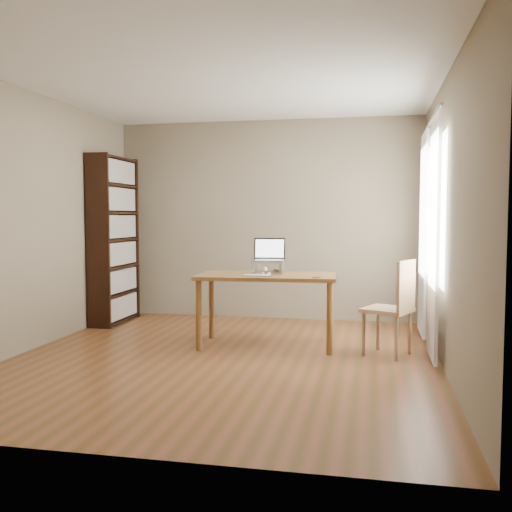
{
  "coord_description": "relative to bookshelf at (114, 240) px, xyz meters",
  "views": [
    {
      "loc": [
        1.37,
        -5.15,
        1.35
      ],
      "look_at": [
        0.2,
        0.58,
        0.94
      ],
      "focal_mm": 40.0,
      "sensor_mm": 36.0,
      "label": 1
    }
  ],
  "objects": [
    {
      "name": "keyboard",
      "position": [
        2.08,
        -1.17,
        -0.29
      ],
      "size": [
        0.29,
        0.13,
        0.02
      ],
      "rotation": [
        0.0,
        0.0,
        0.03
      ],
      "color": "silver",
      "rests_on": "desk"
    },
    {
      "name": "laptop",
      "position": [
        2.14,
        -0.81,
        -0.11
      ],
      "size": [
        0.35,
        0.3,
        0.23
      ],
      "rotation": [
        0.0,
        0.0,
        0.06
      ],
      "color": "silver",
      "rests_on": "laptop_stand"
    },
    {
      "name": "room",
      "position": [
        1.86,
        -1.54,
        0.25
      ],
      "size": [
        4.04,
        4.54,
        2.64
      ],
      "color": "#553816",
      "rests_on": "ground"
    },
    {
      "name": "curtains",
      "position": [
        3.75,
        -0.75,
        0.12
      ],
      "size": [
        0.03,
        1.9,
        2.25
      ],
      "color": "white",
      "rests_on": "ground"
    },
    {
      "name": "cat",
      "position": [
        2.14,
        -0.84,
        -0.24
      ],
      "size": [
        0.23,
        0.47,
        0.14
      ],
      "rotation": [
        0.0,
        0.0,
        0.04
      ],
      "color": "#483E39",
      "rests_on": "desk"
    },
    {
      "name": "bookshelf",
      "position": [
        0.0,
        0.0,
        0.0
      ],
      "size": [
        0.3,
        0.9,
        2.1
      ],
      "color": "black",
      "rests_on": "ground"
    },
    {
      "name": "laptop_stand",
      "position": [
        2.14,
        -0.87,
        -0.22
      ],
      "size": [
        0.32,
        0.25,
        0.13
      ],
      "rotation": [
        0.0,
        0.0,
        0.06
      ],
      "color": "silver",
      "rests_on": "desk"
    },
    {
      "name": "coaster",
      "position": [
        2.68,
        -1.18,
        -0.3
      ],
      "size": [
        0.1,
        0.1,
        0.01
      ],
      "primitive_type": "cylinder",
      "color": "brown",
      "rests_on": "desk"
    },
    {
      "name": "desk",
      "position": [
        2.14,
        -0.95,
        -0.4
      ],
      "size": [
        1.46,
        0.8,
        0.75
      ],
      "rotation": [
        0.0,
        0.0,
        0.06
      ],
      "color": "brown",
      "rests_on": "ground"
    },
    {
      "name": "chair",
      "position": [
        3.43,
        -1.09,
        -0.55
      ],
      "size": [
        0.56,
        0.55,
        0.93
      ],
      "rotation": [
        0.0,
        0.0,
        -0.44
      ],
      "color": "tan",
      "rests_on": "ground"
    }
  ]
}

